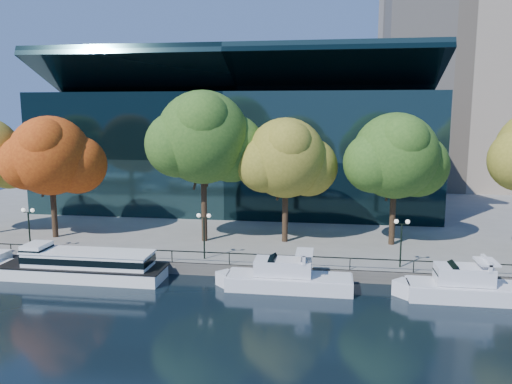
% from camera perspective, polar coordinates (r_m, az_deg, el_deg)
% --- Properties ---
extents(ground, '(160.00, 160.00, 0.00)m').
position_cam_1_polar(ground, '(39.81, -3.99, -10.98)').
color(ground, black).
rests_on(ground, ground).
extents(promenade, '(90.00, 67.08, 1.00)m').
position_cam_1_polar(promenade, '(74.49, 1.95, -1.03)').
color(promenade, slate).
rests_on(promenade, ground).
extents(railing, '(88.20, 0.08, 0.99)m').
position_cam_1_polar(railing, '(42.23, -3.08, -7.02)').
color(railing, black).
rests_on(railing, promenade).
extents(convention_building, '(50.00, 24.57, 21.43)m').
position_cam_1_polar(convention_building, '(69.53, -1.73, 4.89)').
color(convention_building, black).
rests_on(convention_building, ground).
extents(tour_boat, '(14.99, 3.34, 2.84)m').
position_cam_1_polar(tour_boat, '(44.20, -19.56, -7.79)').
color(tour_boat, white).
rests_on(tour_boat, ground).
extents(cruiser_near, '(10.80, 2.78, 3.13)m').
position_cam_1_polar(cruiser_near, '(39.41, 3.18, -9.69)').
color(cruiser_near, white).
rests_on(cruiser_near, ground).
extents(cruiser_far, '(9.95, 2.76, 3.25)m').
position_cam_1_polar(cruiser_far, '(40.28, 22.61, -9.90)').
color(cruiser_far, white).
rests_on(cruiser_far, ground).
extents(tree_1, '(9.92, 8.14, 12.32)m').
position_cam_1_polar(tree_1, '(53.92, -22.31, 3.67)').
color(tree_1, black).
rests_on(tree_1, promenade).
extents(tree_2, '(11.26, 9.23, 14.77)m').
position_cam_1_polar(tree_2, '(48.51, -5.88, 6.01)').
color(tree_2, black).
rests_on(tree_2, promenade).
extents(tree_3, '(9.68, 7.94, 12.16)m').
position_cam_1_polar(tree_3, '(48.21, 3.58, 3.70)').
color(tree_3, black).
rests_on(tree_3, promenade).
extents(tree_4, '(10.14, 8.32, 12.65)m').
position_cam_1_polar(tree_4, '(48.82, 15.81, 3.79)').
color(tree_4, black).
rests_on(tree_4, promenade).
extents(lamp_0, '(1.26, 0.36, 4.03)m').
position_cam_1_polar(lamp_0, '(50.02, -24.56, -2.88)').
color(lamp_0, black).
rests_on(lamp_0, promenade).
extents(lamp_1, '(1.26, 0.36, 4.03)m').
position_cam_1_polar(lamp_1, '(43.43, -5.97, -3.81)').
color(lamp_1, black).
rests_on(lamp_1, promenade).
extents(lamp_2, '(1.26, 0.36, 4.03)m').
position_cam_1_polar(lamp_2, '(42.56, 16.30, -4.41)').
color(lamp_2, black).
rests_on(lamp_2, promenade).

